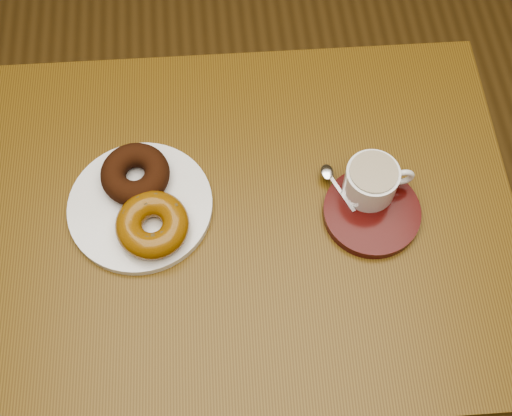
{
  "coord_description": "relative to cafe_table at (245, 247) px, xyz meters",
  "views": [
    {
      "loc": [
        -0.04,
        -0.31,
        1.7
      ],
      "look_at": [
        0.0,
        0.12,
        0.82
      ],
      "focal_mm": 45.0,
      "sensor_mm": 36.0,
      "label": 1
    }
  ],
  "objects": [
    {
      "name": "teaspoon",
      "position": [
        0.14,
        0.04,
        0.15
      ],
      "size": [
        0.04,
        0.09,
        0.01
      ],
      "rotation": [
        0.0,
        0.0,
        0.4
      ],
      "color": "silver",
      "rests_on": "saucer"
    },
    {
      "name": "donut_cinnamon",
      "position": [
        -0.16,
        0.07,
        0.16
      ],
      "size": [
        0.13,
        0.13,
        0.04
      ],
      "primitive_type": "torus",
      "rotation": [
        0.0,
        0.0,
        -0.2
      ],
      "color": "#32170A",
      "rests_on": "donut_plate"
    },
    {
      "name": "coffee_cup",
      "position": [
        0.2,
        0.02,
        0.17
      ],
      "size": [
        0.11,
        0.08,
        0.06
      ],
      "rotation": [
        0.0,
        0.0,
        0.01
      ],
      "color": "white",
      "rests_on": "saucer"
    },
    {
      "name": "saucer",
      "position": [
        0.2,
        -0.02,
        0.14
      ],
      "size": [
        0.19,
        0.19,
        0.02
      ],
      "primitive_type": "cylinder",
      "rotation": [
        0.0,
        0.0,
        -0.31
      ],
      "color": "#3B0A08",
      "rests_on": "cafe_table"
    },
    {
      "name": "donut_plate",
      "position": [
        -0.16,
        0.03,
        0.13
      ],
      "size": [
        0.25,
        0.25,
        0.01
      ],
      "primitive_type": "cylinder",
      "rotation": [
        0.0,
        0.0,
        0.11
      ],
      "color": "white",
      "rests_on": "cafe_table"
    },
    {
      "name": "donut_caramel",
      "position": [
        -0.14,
        -0.02,
        0.16
      ],
      "size": [
        0.12,
        0.12,
        0.04
      ],
      "rotation": [
        0.0,
        0.0,
        -0.05
      ],
      "color": "#82510E",
      "rests_on": "donut_plate"
    },
    {
      "name": "cafe_table",
      "position": [
        0.0,
        0.0,
        0.0
      ],
      "size": [
        0.87,
        0.67,
        0.8
      ],
      "rotation": [
        0.0,
        0.0,
        -0.03
      ],
      "color": "brown",
      "rests_on": "ground"
    },
    {
      "name": "ground",
      "position": [
        0.02,
        -0.12,
        -0.67
      ],
      "size": [
        6.0,
        6.0,
        0.0
      ],
      "primitive_type": "plane",
      "color": "brown",
      "rests_on": "ground"
    }
  ]
}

